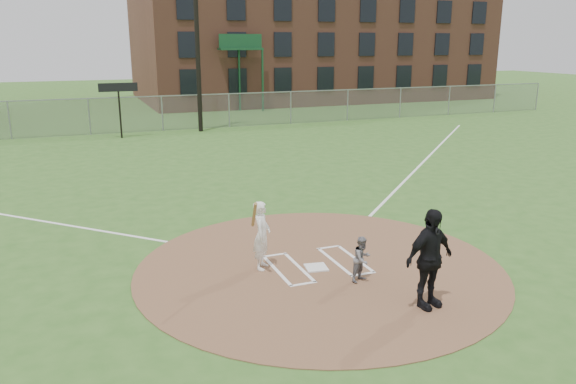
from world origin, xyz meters
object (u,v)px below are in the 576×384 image
object	(u,v)px
catcher	(362,259)
umpire	(429,259)
home_plate	(316,267)
batter_at_plate	(262,235)

from	to	relation	value
catcher	umpire	bearing A→B (deg)	-92.63
home_plate	umpire	size ratio (longest dim) A/B	0.24
catcher	umpire	distance (m)	1.72
umpire	batter_at_plate	world-z (taller)	umpire
home_plate	umpire	distance (m)	2.97
home_plate	batter_at_plate	world-z (taller)	batter_at_plate
home_plate	catcher	size ratio (longest dim) A/B	0.48
home_plate	catcher	distance (m)	1.27
catcher	umpire	world-z (taller)	umpire
home_plate	umpire	xyz separation A→B (m)	(1.23, -2.52, 0.98)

